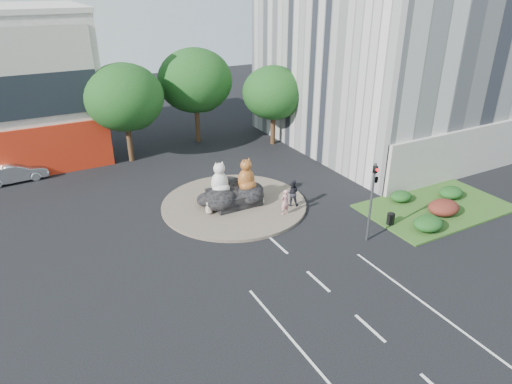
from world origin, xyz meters
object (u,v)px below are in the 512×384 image
at_px(cat_tabby, 246,174).
at_px(litter_bin, 391,219).
at_px(kitten_white, 261,198).
at_px(pedestrian_dark, 292,193).
at_px(parked_car, 15,172).
at_px(cat_white, 220,178).
at_px(kitten_calico, 209,207).
at_px(pedestrian_pink, 285,202).

height_order(cat_tabby, litter_bin, cat_tabby).
bearing_deg(kitten_white, pedestrian_dark, -57.13).
height_order(cat_tabby, parked_car, cat_tabby).
xyz_separation_m(kitten_white, parked_car, (-14.69, 12.70, 0.18)).
height_order(cat_white, pedestrian_dark, cat_white).
bearing_deg(kitten_calico, kitten_white, 35.19).
relative_size(pedestrian_dark, parked_car, 0.41).
distance_m(kitten_white, parked_car, 19.42).
height_order(pedestrian_pink, parked_car, pedestrian_pink).
relative_size(cat_white, cat_tabby, 0.99).
bearing_deg(parked_car, pedestrian_dark, -134.27).
relative_size(kitten_white, litter_bin, 0.99).
distance_m(cat_white, kitten_white, 3.28).
xyz_separation_m(cat_white, pedestrian_dark, (4.28, -2.40, -1.11)).
xyz_separation_m(cat_white, kitten_calico, (-1.19, -0.78, -1.58)).
bearing_deg(kitten_white, parked_car, 121.12).
distance_m(pedestrian_pink, litter_bin, 6.81).
height_order(pedestrian_dark, parked_car, pedestrian_dark).
relative_size(kitten_calico, litter_bin, 1.24).
bearing_deg(pedestrian_dark, parked_car, -8.69).
height_order(cat_tabby, kitten_white, cat_tabby).
distance_m(cat_tabby, parked_car, 18.43).
distance_m(cat_tabby, pedestrian_dark, 3.38).
distance_m(cat_white, kitten_calico, 2.13).
bearing_deg(parked_car, cat_white, -137.60).
bearing_deg(kitten_white, litter_bin, -65.99).
bearing_deg(cat_white, litter_bin, -38.97).
relative_size(cat_white, kitten_white, 3.08).
distance_m(cat_tabby, pedestrian_pink, 3.41).
distance_m(parked_car, litter_bin, 28.08).
bearing_deg(parked_car, cat_tabby, -134.42).
relative_size(parked_car, litter_bin, 6.14).
xyz_separation_m(cat_white, litter_bin, (8.45, -7.51, -1.75)).
distance_m(kitten_white, pedestrian_dark, 2.22).
relative_size(kitten_calico, parked_car, 0.20).
bearing_deg(pedestrian_pink, cat_tabby, -72.45).
xyz_separation_m(cat_tabby, kitten_white, (0.79, -0.69, -1.69)).
bearing_deg(litter_bin, pedestrian_pink, 141.14).
bearing_deg(kitten_calico, cat_tabby, 47.20).
distance_m(pedestrian_pink, parked_car, 21.32).
height_order(kitten_white, litter_bin, kitten_white).
height_order(pedestrian_pink, pedestrian_dark, pedestrian_dark).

